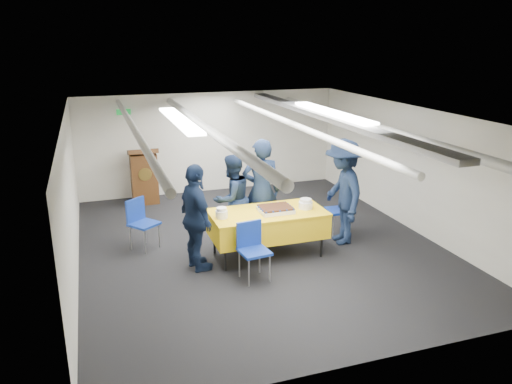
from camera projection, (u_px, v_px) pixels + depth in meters
ground at (259, 245)px, 8.74m from camera, size 7.00×7.00×0.00m
room_shell at (257, 139)px, 8.60m from camera, size 6.00×7.00×2.30m
serving_table at (268, 224)px, 8.19m from camera, size 1.88×0.94×0.77m
sheet_cake at (276, 209)px, 8.10m from camera, size 0.54×0.42×0.09m
plate_stack_left at (222, 213)px, 7.82m from camera, size 0.19×0.19×0.17m
plate_stack_right at (306, 204)px, 8.26m from camera, size 0.23×0.23×0.16m
podium at (144, 176)px, 10.83m from camera, size 0.62×0.53×1.25m
chair_near at (252, 245)px, 7.43m from camera, size 0.47×0.47×0.87m
chair_right at (343, 206)px, 9.14m from camera, size 0.45×0.45×0.87m
chair_left at (140, 219)px, 8.50m from camera, size 0.59×0.59×0.87m
sailor_a at (261, 190)px, 8.73m from camera, size 0.77×0.62×1.84m
sailor_b at (232, 199)px, 8.70m from camera, size 0.95×0.87×1.58m
sailor_c at (196, 218)px, 7.61m from camera, size 0.59×1.05×1.69m
sailor_d at (343, 192)px, 8.63m from camera, size 0.84×1.28×1.85m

